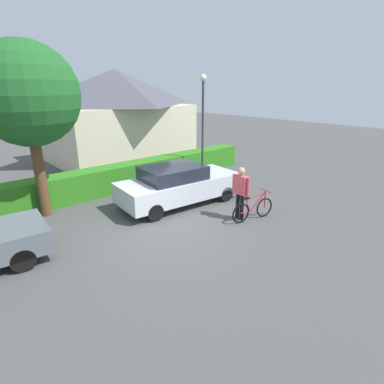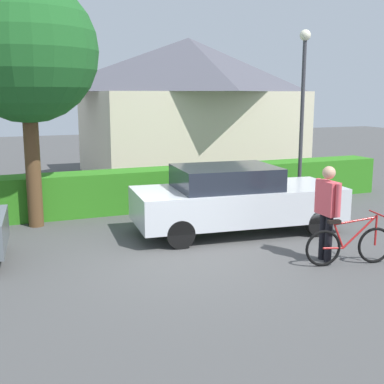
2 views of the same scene
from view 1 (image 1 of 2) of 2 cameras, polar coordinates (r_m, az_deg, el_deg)
ground_plane at (r=9.42m, az=-4.72°, el=-7.02°), size 60.00×60.00×0.00m
hedge_row at (r=12.76m, az=-16.72°, el=1.81°), size 15.24×0.90×1.05m
house_distant at (r=18.59m, az=-13.55°, el=13.66°), size 7.55×5.72×4.96m
parked_car_far at (r=11.17m, az=-2.51°, el=1.41°), size 4.62×2.21×1.46m
bicycle at (r=10.14m, az=11.14°, el=-3.11°), size 1.61×0.54×0.92m
person_rider at (r=9.92m, az=8.92°, el=0.54°), size 0.23×0.69×1.72m
street_lamp at (r=13.73m, az=2.01°, el=13.99°), size 0.28×0.28×4.56m
tree_kerbside at (r=10.79m, az=-28.08°, el=15.42°), size 3.09×3.09×5.42m
fire_hydrant at (r=13.06m, az=-3.37°, el=2.50°), size 0.20×0.20×0.81m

